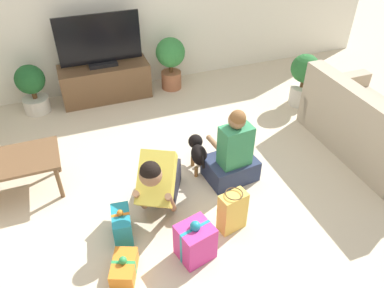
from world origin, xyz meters
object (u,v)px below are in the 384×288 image
object	(u,v)px
sofa_right	(373,131)
person_sitting	(232,156)
tv_console	(106,82)
gift_box_b	(195,241)
potted_plant_corner_right	(304,76)
potted_plant_back_right	(171,59)
potted_plant_back_left	(32,87)
dog	(198,151)
gift_box_c	(124,268)
person_kneeling	(159,180)
tv	(100,43)
gift_box_a	(122,225)
coffee_table	(11,164)
gift_bag_a	(232,211)

from	to	relation	value
sofa_right	person_sitting	world-z (taller)	person_sitting
tv_console	gift_box_b	world-z (taller)	tv_console
potted_plant_corner_right	person_sitting	world-z (taller)	person_sitting
tv_console	potted_plant_back_right	size ratio (longest dim) A/B	1.58
potted_plant_back_left	dog	xyz separation A→B (m)	(1.64, -1.88, -0.15)
gift_box_c	person_kneeling	bearing A→B (deg)	51.93
tv_console	tv	world-z (taller)	tv
dog	gift_box_b	xyz separation A→B (m)	(-0.45, -1.10, -0.04)
potted_plant_back_left	gift_box_a	size ratio (longest dim) A/B	2.02
potted_plant_back_left	gift_box_a	xyz separation A→B (m)	(0.65, -2.55, -0.22)
potted_plant_corner_right	sofa_right	bearing A→B (deg)	-83.26
sofa_right	potted_plant_back_left	world-z (taller)	sofa_right
coffee_table	potted_plant_corner_right	size ratio (longest dim) A/B	1.25
potted_plant_back_left	gift_box_b	distance (m)	3.21
tv_console	potted_plant_corner_right	bearing A→B (deg)	-24.22
coffee_table	potted_plant_back_right	bearing A→B (deg)	36.87
tv	potted_plant_back_left	size ratio (longest dim) A/B	1.65
sofa_right	gift_box_b	xyz separation A→B (m)	(-2.44, -0.68, -0.11)
person_sitting	potted_plant_back_left	bearing A→B (deg)	-54.71
tv	potted_plant_back_right	size ratio (longest dim) A/B	1.43
tv	gift_box_c	distance (m)	3.12
tv_console	gift_box_b	xyz separation A→B (m)	(0.23, -3.03, -0.07)
coffee_table	gift_box_c	distance (m)	1.58
person_kneeling	gift_bag_a	distance (m)	0.75
potted_plant_back_right	person_kneeling	size ratio (longest dim) A/B	0.95
tv_console	sofa_right	bearing A→B (deg)	-41.42
gift_box_a	gift_box_b	distance (m)	0.69
coffee_table	gift_box_c	world-z (taller)	coffee_table
person_sitting	gift_box_a	distance (m)	1.33
person_sitting	gift_box_b	bearing A→B (deg)	42.17
coffee_table	tv	world-z (taller)	tv
potted_plant_back_right	gift_box_c	distance (m)	3.27
gift_box_a	gift_box_b	xyz separation A→B (m)	(0.54, -0.42, 0.04)
gift_box_a	gift_box_c	size ratio (longest dim) A/B	0.92
potted_plant_corner_right	person_sitting	bearing A→B (deg)	-145.24
person_sitting	dog	size ratio (longest dim) A/B	1.72
gift_box_a	coffee_table	bearing A→B (deg)	133.45
sofa_right	coffee_table	bearing A→B (deg)	80.09
sofa_right	tv	world-z (taller)	tv
potted_plant_back_left	gift_bag_a	xyz separation A→B (m)	(1.62, -2.80, -0.15)
tv_console	person_kneeling	distance (m)	2.37
gift_bag_a	gift_box_c	bearing A→B (deg)	-171.96
coffee_table	tv	distance (m)	2.10
coffee_table	dog	bearing A→B (deg)	-7.71
potted_plant_corner_right	potted_plant_back_right	bearing A→B (deg)	145.09
potted_plant_back_right	gift_box_a	bearing A→B (deg)	-116.72
gift_box_b	gift_box_c	xyz separation A→B (m)	(-0.62, 0.03, -0.10)
sofa_right	person_sitting	xyz separation A→B (m)	(-1.72, 0.12, 0.01)
potted_plant_corner_right	potted_plant_back_left	bearing A→B (deg)	162.74
sofa_right	gift_bag_a	xyz separation A→B (m)	(-2.01, -0.51, -0.08)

